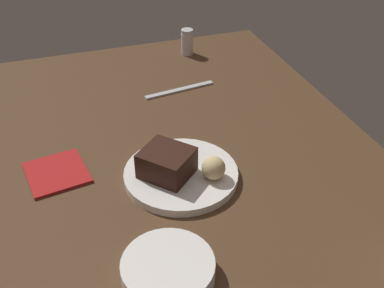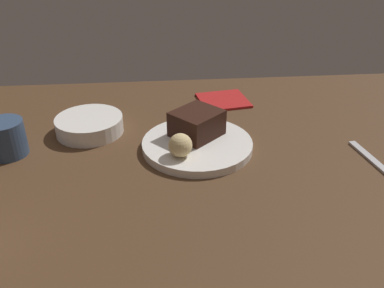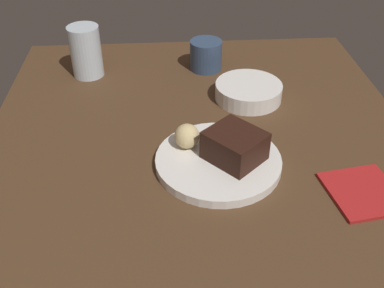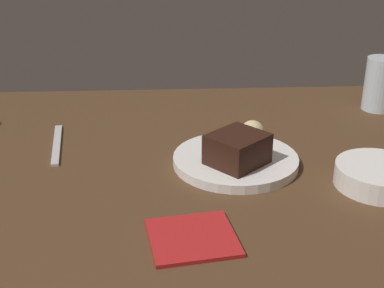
{
  "view_description": "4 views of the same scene",
  "coord_description": "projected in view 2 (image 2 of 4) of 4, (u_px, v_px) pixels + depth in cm",
  "views": [
    {
      "loc": [
        -75.06,
        23.51,
        63.01
      ],
      "look_at": [
        0.51,
        -1.97,
        5.98
      ],
      "focal_mm": 44.15,
      "sensor_mm": 36.0,
      "label": 1
    },
    {
      "loc": [
        -13.62,
        -70.34,
        45.42
      ],
      "look_at": [
        -7.13,
        -0.51,
        5.75
      ],
      "focal_mm": 38.47,
      "sensor_mm": 36.0,
      "label": 2
    },
    {
      "loc": [
        57.28,
        -6.62,
        54.68
      ],
      "look_at": [
        -6.99,
        -2.18,
        7.06
      ],
      "focal_mm": 42.47,
      "sensor_mm": 36.0,
      "label": 3
    },
    {
      "loc": [
        6.92,
        87.41,
        45.1
      ],
      "look_at": [
        2.05,
        1.16,
        6.67
      ],
      "focal_mm": 49.18,
      "sensor_mm": 36.0,
      "label": 4
    }
  ],
  "objects": [
    {
      "name": "dessert_plate",
      "position": [
        197.0,
        145.0,
        0.84
      ],
      "size": [
        22.59,
        22.59,
        1.66
      ],
      "primitive_type": "cylinder",
      "color": "white",
      "rests_on": "dining_table"
    },
    {
      "name": "folded_napkin",
      "position": [
        223.0,
        100.0,
        1.05
      ],
      "size": [
        13.6,
        13.1,
        0.6
      ],
      "primitive_type": "cube",
      "rotation": [
        0.0,
        0.0,
        0.15
      ],
      "color": "#B21E1E",
      "rests_on": "dining_table"
    },
    {
      "name": "coffee_cup",
      "position": [
        6.0,
        138.0,
        0.81
      ],
      "size": [
        7.75,
        7.75,
        7.16
      ],
      "primitive_type": "cylinder",
      "color": "#334766",
      "rests_on": "dining_table"
    },
    {
      "name": "bread_roll",
      "position": [
        180.0,
        145.0,
        0.78
      ],
      "size": [
        4.6,
        4.6,
        4.6
      ],
      "primitive_type": "sphere",
      "color": "#DBC184",
      "rests_on": "dessert_plate"
    },
    {
      "name": "dining_table",
      "position": [
        227.0,
        159.0,
        0.84
      ],
      "size": [
        120.0,
        84.0,
        3.0
      ],
      "primitive_type": "cube",
      "color": "#4C331E",
      "rests_on": "ground"
    },
    {
      "name": "butter_knife",
      "position": [
        379.0,
        166.0,
        0.78
      ],
      "size": [
        3.94,
        19.02,
        0.5
      ],
      "primitive_type": "cube",
      "rotation": [
        0.0,
        0.0,
        4.85
      ],
      "color": "silver",
      "rests_on": "dining_table"
    },
    {
      "name": "side_bowl",
      "position": [
        90.0,
        125.0,
        0.9
      ],
      "size": [
        14.6,
        14.6,
        3.6
      ],
      "primitive_type": "cylinder",
      "color": "white",
      "rests_on": "dining_table"
    },
    {
      "name": "chocolate_cake_slice",
      "position": [
        197.0,
        123.0,
        0.85
      ],
      "size": [
        12.43,
        12.37,
        5.36
      ],
      "primitive_type": "cube",
      "rotation": [
        0.0,
        0.0,
        3.88
      ],
      "color": "black",
      "rests_on": "dessert_plate"
    }
  ]
}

